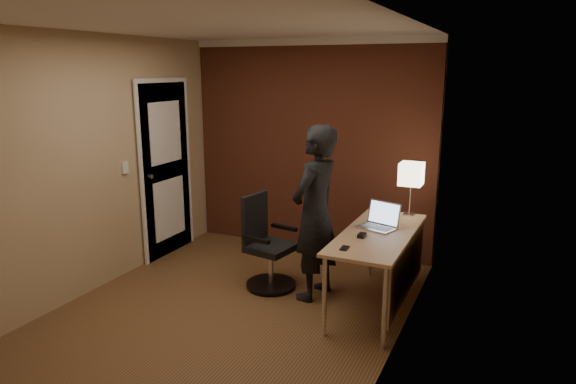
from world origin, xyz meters
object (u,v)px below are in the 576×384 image
at_px(laptop, 380,221).
at_px(mouse, 362,235).
at_px(desk, 385,247).
at_px(phone, 345,248).
at_px(person, 315,213).
at_px(desk_lamp, 411,175).
at_px(office_chair, 266,248).

distance_m(laptop, mouse, 0.36).
bearing_deg(mouse, desk, 48.99).
distance_m(desk, laptop, 0.27).
bearing_deg(phone, desk, 64.90).
bearing_deg(mouse, phone, -97.12).
bearing_deg(person, desk_lamp, 141.94).
bearing_deg(office_chair, phone, -28.52).
bearing_deg(person, office_chair, -81.01).
relative_size(desk, desk_lamp, 2.80).
distance_m(desk, phone, 0.59).
distance_m(desk, desk_lamp, 0.86).
distance_m(desk_lamp, phone, 1.30).
height_order(desk_lamp, phone, desk_lamp).
relative_size(mouse, office_chair, 0.11).
bearing_deg(laptop, office_chair, -172.19).
bearing_deg(mouse, office_chair, 169.34).
distance_m(desk, mouse, 0.29).
height_order(mouse, office_chair, office_chair).
bearing_deg(phone, person, 127.87).
distance_m(mouse, phone, 0.35).
xyz_separation_m(mouse, office_chair, (-1.04, 0.20, -0.34)).
bearing_deg(desk_lamp, person, -138.18).
bearing_deg(desk, laptop, 121.76).
bearing_deg(mouse, desk_lamp, 74.77).
bearing_deg(mouse, person, 160.05).
distance_m(phone, office_chair, 1.18).
height_order(desk, mouse, mouse).
distance_m(phone, person, 0.72).
relative_size(desk_lamp, mouse, 5.35).
distance_m(desk_lamp, laptop, 0.64).
bearing_deg(office_chair, desk, -0.26).
height_order(office_chair, person, person).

